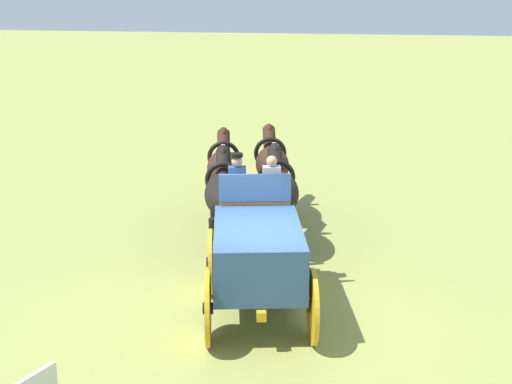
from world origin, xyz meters
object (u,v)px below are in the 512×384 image
Objects in this scene: show_wagon at (257,251)px; draft_horse_rear_off at (279,193)px; draft_horse_lead_near at (224,169)px; draft_horse_rear_near at (223,195)px; draft_horse_lead_off at (272,166)px.

show_wagon reaches higher than draft_horse_rear_off.
draft_horse_lead_near is at bearing 43.01° from draft_horse_rear_off.
draft_horse_rear_off is at bearing -73.83° from draft_horse_rear_near.
draft_horse_rear_near is 0.99× the size of draft_horse_lead_off.
show_wagon is 6.19m from draft_horse_lead_off.
draft_horse_rear_near is at bearing -163.53° from draft_horse_lead_near.
draft_horse_rear_off reaches higher than draft_horse_rear_near.
show_wagon is 1.89× the size of draft_horse_rear_near.
draft_horse_rear_off is at bearing 6.11° from show_wagon.
draft_horse_rear_near is at bearing 106.17° from draft_horse_rear_off.
draft_horse_rear_near is at bearing 169.86° from draft_horse_lead_off.
draft_horse_lead_off reaches higher than draft_horse_rear_near.
show_wagon is 1.88× the size of draft_horse_rear_off.
draft_horse_rear_off is 1.06× the size of draft_horse_lead_near.
draft_horse_rear_near is 1.05× the size of draft_horse_lead_near.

